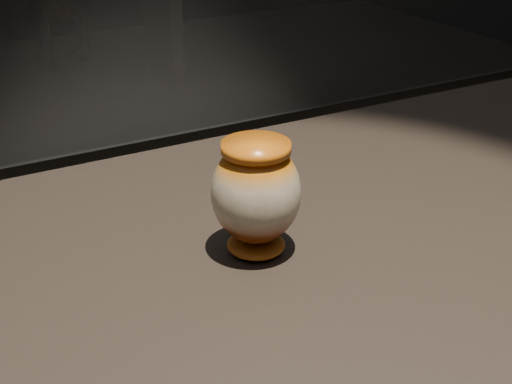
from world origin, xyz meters
TOP-DOWN VIEW (x-y plane):
  - main_vase at (0.08, 0.01)m, footprint 0.14×0.14m

SIDE VIEW (x-z plane):
  - main_vase at x=0.08m, z-range 0.91..1.06m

